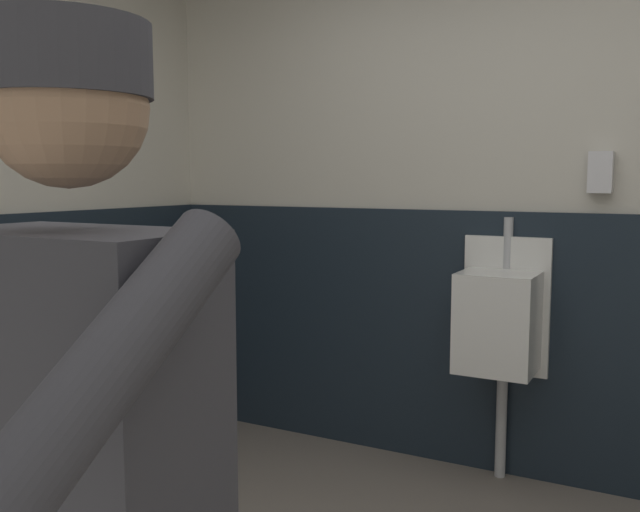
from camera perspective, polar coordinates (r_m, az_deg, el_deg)
The scene contains 5 objects.
wall_back at distance 3.41m, azimuth 17.79°, elevation 5.20°, with size 4.63×0.12×2.73m, color beige.
wainscot_band_back at distance 3.43m, azimuth 17.14°, elevation -7.18°, with size 4.03×0.03×1.26m, color #19232D.
urinal_solo at distance 3.28m, azimuth 14.50°, elevation -5.10°, with size 0.40×0.34×1.24m.
person at distance 1.17m, azimuth -19.36°, elevation -16.38°, with size 0.63×0.60×1.64m.
soap_dispenser at distance 3.27m, azimuth 22.00°, elevation 6.38°, with size 0.10×0.07×0.18m, color silver.
Camera 1 is at (0.61, -1.60, 1.42)m, focal length 39.07 mm.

